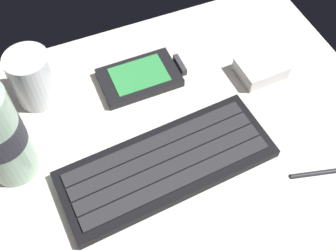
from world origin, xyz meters
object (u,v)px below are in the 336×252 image
at_px(juice_cup, 34,80).
at_px(stylus_pen, 325,171).
at_px(keyboard, 167,164).
at_px(handheld_device, 143,76).
at_px(charger_block, 261,68).

xyz_separation_m(juice_cup, stylus_pen, (0.32, -0.28, -0.04)).
height_order(keyboard, stylus_pen, keyboard).
relative_size(handheld_device, stylus_pen, 1.35).
relative_size(juice_cup, stylus_pen, 0.89).
xyz_separation_m(keyboard, handheld_device, (0.03, 0.16, -0.00)).
distance_m(juice_cup, stylus_pen, 0.43).
bearing_deg(charger_block, stylus_pen, -92.25).
height_order(handheld_device, charger_block, charger_block).
bearing_deg(juice_cup, handheld_device, -10.48).
relative_size(keyboard, charger_block, 4.24).
bearing_deg(stylus_pen, juice_cup, 153.97).
relative_size(handheld_device, juice_cup, 1.51).
bearing_deg(stylus_pen, handheld_device, 138.41).
xyz_separation_m(charger_block, stylus_pen, (-0.01, -0.19, -0.01)).
xyz_separation_m(handheld_device, juice_cup, (-0.16, 0.03, 0.03)).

